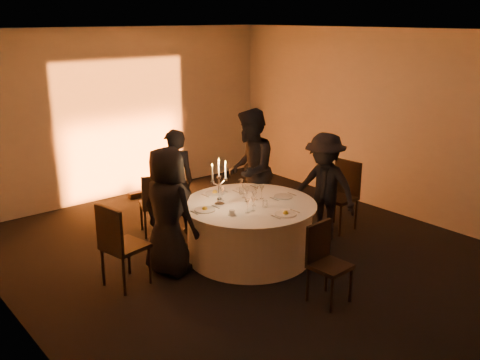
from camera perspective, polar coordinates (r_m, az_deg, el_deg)
floor at (r=7.45m, az=0.99°, el=-8.09°), size 7.00×7.00×0.00m
ceiling at (r=6.74m, az=1.12°, el=15.64°), size 7.00×7.00×0.00m
wall_back at (r=9.81m, az=-12.44°, el=6.90°), size 7.00×0.00×7.00m
wall_left at (r=5.56m, az=-23.17°, el=-1.82°), size 0.00×7.00×7.00m
wall_right at (r=9.14m, az=15.58°, el=5.94°), size 0.00×7.00×7.00m
uplighter_fixture at (r=9.91m, az=-11.11°, el=-1.59°), size 0.25×0.12×0.10m
banquet_table at (r=7.29m, az=1.00°, el=-5.36°), size 1.80×1.80×0.77m
chair_left at (r=6.56m, az=-12.82°, el=-6.43°), size 0.55×0.55×1.06m
chair_back_left at (r=8.05m, az=-9.03°, el=-2.23°), size 0.54×0.54×0.95m
chair_back_right at (r=8.75m, az=0.27°, el=-0.61°), size 0.55×0.55×0.91m
chair_right at (r=8.34m, az=10.84°, el=-1.16°), size 0.50×0.50×1.06m
chair_front at (r=6.25m, az=9.05°, el=-8.23°), size 0.43×0.43×0.93m
guest_left at (r=6.75m, az=-7.70°, el=-3.34°), size 0.72×0.92×1.66m
guest_back_left at (r=7.92m, az=-6.97°, el=-0.34°), size 0.68×0.53×1.63m
guest_back_right at (r=8.10m, az=1.06°, el=1.06°), size 1.15×1.13×1.87m
guest_right at (r=7.79m, az=8.96°, el=-0.82°), size 0.79×1.13×1.60m
plate_left at (r=6.91m, az=-3.77°, el=-3.11°), size 0.36×0.27×0.08m
plate_back_left at (r=7.55m, az=-2.70°, el=-1.33°), size 0.35×0.27×0.08m
plate_back_right at (r=7.71m, az=0.56°, el=-0.99°), size 0.35×0.28×0.01m
plate_right at (r=7.43m, az=4.63°, el=-1.77°), size 0.36×0.26×0.01m
plate_front at (r=6.78m, az=4.88°, el=-3.56°), size 0.36×0.28×0.08m
coffee_cup at (r=6.74m, az=-0.87°, el=-3.49°), size 0.11×0.11×0.07m
candelabra at (r=7.04m, az=-2.24°, el=-0.93°), size 0.27×0.13×0.64m
wine_glass_a at (r=7.02m, az=1.53°, el=-1.72°), size 0.07×0.07×0.19m
wine_glass_b at (r=7.22m, az=-1.94°, el=-1.19°), size 0.07×0.07×0.19m
wine_glass_c at (r=7.57m, az=0.12°, el=-0.31°), size 0.07×0.07×0.19m
wine_glass_d at (r=7.29m, az=2.34°, el=-1.00°), size 0.07×0.07×0.19m
wine_glass_e at (r=6.83m, az=1.42°, el=-2.26°), size 0.07×0.07×0.19m
wine_glass_f at (r=7.33m, az=0.42°, el=-0.89°), size 0.07×0.07×0.19m
wine_glass_g at (r=7.17m, az=0.74°, el=-1.30°), size 0.07×0.07×0.19m
wine_glass_h at (r=6.76m, az=0.80°, el=-2.45°), size 0.07×0.07×0.19m
wine_glass_i at (r=7.26m, az=1.73°, el=-1.08°), size 0.07×0.07×0.19m
tumbler_a at (r=7.51m, az=0.14°, el=-1.18°), size 0.07×0.07×0.09m
tumbler_b at (r=7.01m, az=2.69°, el=-2.55°), size 0.07×0.07×0.09m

